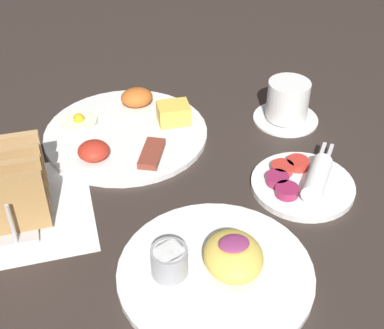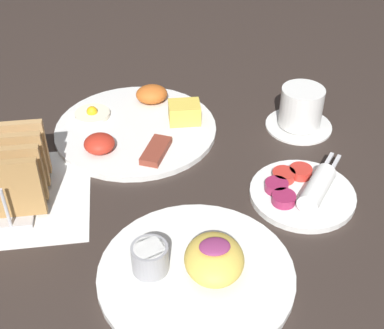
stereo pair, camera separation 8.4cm
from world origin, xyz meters
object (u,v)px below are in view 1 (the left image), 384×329
plate_breakfast (128,130)px  plate_condiments (303,182)px  coffee_cup (287,103)px  toast_rack (10,186)px  plate_foreground (216,267)px

plate_breakfast → plate_condiments: size_ratio=1.78×
plate_breakfast → coffee_cup: 0.29m
plate_condiments → toast_rack: 0.44m
coffee_cup → toast_rack: bearing=-165.1°
coffee_cup → plate_foreground: bearing=-126.3°
plate_condiments → plate_breakfast: bearing=138.0°
plate_foreground → coffee_cup: bearing=53.7°
toast_rack → coffee_cup: toast_rack is taller
plate_condiments → coffee_cup: bearing=74.7°
plate_breakfast → toast_rack: 0.25m
toast_rack → plate_condiments: bearing=-7.7°
plate_condiments → coffee_cup: (0.05, 0.19, 0.02)m
plate_condiments → plate_foreground: size_ratio=0.63×
plate_breakfast → coffee_cup: (0.29, -0.03, 0.03)m
plate_breakfast → plate_foreground: bearing=-80.9°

